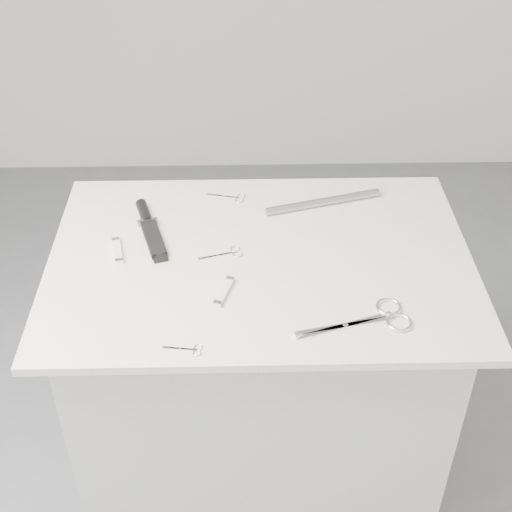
{
  "coord_description": "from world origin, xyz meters",
  "views": [
    {
      "loc": [
        -0.04,
        -1.33,
        1.95
      ],
      "look_at": [
        -0.01,
        0.0,
        0.92
      ],
      "focal_mm": 50.0,
      "sensor_mm": 36.0,
      "label": 1
    }
  ],
  "objects_px": {
    "plinth": "(260,391)",
    "large_shears": "(377,319)",
    "pocket_knife_b": "(224,291)",
    "metal_rail": "(323,202)",
    "embroidery_scissors_a": "(228,254)",
    "pocket_knife_a": "(118,251)",
    "tiny_scissors": "(188,349)",
    "embroidery_scissors_b": "(232,197)",
    "sheathed_knife": "(149,226)"
  },
  "relations": [
    {
      "from": "plinth",
      "to": "tiny_scissors",
      "type": "bearing_deg",
      "value": -116.91
    },
    {
      "from": "large_shears",
      "to": "embroidery_scissors_a",
      "type": "distance_m",
      "value": 0.4
    },
    {
      "from": "embroidery_scissors_a",
      "to": "sheathed_knife",
      "type": "relative_size",
      "value": 0.45
    },
    {
      "from": "tiny_scissors",
      "to": "pocket_knife_b",
      "type": "bearing_deg",
      "value": 75.91
    },
    {
      "from": "pocket_knife_b",
      "to": "metal_rail",
      "type": "relative_size",
      "value": 0.32
    },
    {
      "from": "plinth",
      "to": "embroidery_scissors_a",
      "type": "bearing_deg",
      "value": 170.25
    },
    {
      "from": "tiny_scissors",
      "to": "sheathed_knife",
      "type": "xyz_separation_m",
      "value": [
        -0.12,
        0.42,
        0.01
      ]
    },
    {
      "from": "plinth",
      "to": "large_shears",
      "type": "bearing_deg",
      "value": -42.79
    },
    {
      "from": "tiny_scissors",
      "to": "metal_rail",
      "type": "bearing_deg",
      "value": 66.02
    },
    {
      "from": "tiny_scissors",
      "to": "pocket_knife_a",
      "type": "bearing_deg",
      "value": 127.25
    },
    {
      "from": "plinth",
      "to": "sheathed_knife",
      "type": "relative_size",
      "value": 3.78
    },
    {
      "from": "tiny_scissors",
      "to": "large_shears",
      "type": "bearing_deg",
      "value": 19.44
    },
    {
      "from": "tiny_scissors",
      "to": "embroidery_scissors_b",
      "type": "bearing_deg",
      "value": 89.04
    },
    {
      "from": "large_shears",
      "to": "metal_rail",
      "type": "bearing_deg",
      "value": 83.71
    },
    {
      "from": "plinth",
      "to": "embroidery_scissors_b",
      "type": "relative_size",
      "value": 8.69
    },
    {
      "from": "embroidery_scissors_b",
      "to": "pocket_knife_a",
      "type": "relative_size",
      "value": 1.06
    },
    {
      "from": "large_shears",
      "to": "embroidery_scissors_b",
      "type": "xyz_separation_m",
      "value": [
        -0.31,
        0.48,
        -0.0
      ]
    },
    {
      "from": "large_shears",
      "to": "tiny_scissors",
      "type": "bearing_deg",
      "value": 176.11
    },
    {
      "from": "plinth",
      "to": "large_shears",
      "type": "relative_size",
      "value": 3.58
    },
    {
      "from": "metal_rail",
      "to": "plinth",
      "type": "bearing_deg",
      "value": -127.92
    },
    {
      "from": "plinth",
      "to": "embroidery_scissors_b",
      "type": "bearing_deg",
      "value": 104.54
    },
    {
      "from": "embroidery_scissors_a",
      "to": "tiny_scissors",
      "type": "distance_m",
      "value": 0.33
    },
    {
      "from": "metal_rail",
      "to": "pocket_knife_b",
      "type": "bearing_deg",
      "value": -126.14
    },
    {
      "from": "plinth",
      "to": "pocket_knife_b",
      "type": "height_order",
      "value": "pocket_knife_b"
    },
    {
      "from": "sheathed_knife",
      "to": "metal_rail",
      "type": "bearing_deg",
      "value": -94.25
    },
    {
      "from": "sheathed_knife",
      "to": "pocket_knife_b",
      "type": "height_order",
      "value": "sheathed_knife"
    },
    {
      "from": "plinth",
      "to": "large_shears",
      "type": "distance_m",
      "value": 0.58
    },
    {
      "from": "embroidery_scissors_a",
      "to": "metal_rail",
      "type": "distance_m",
      "value": 0.32
    },
    {
      "from": "pocket_knife_a",
      "to": "metal_rail",
      "type": "distance_m",
      "value": 0.54
    },
    {
      "from": "sheathed_knife",
      "to": "metal_rail",
      "type": "xyz_separation_m",
      "value": [
        0.44,
        0.1,
        0.0
      ]
    },
    {
      "from": "plinth",
      "to": "pocket_knife_a",
      "type": "distance_m",
      "value": 0.58
    },
    {
      "from": "large_shears",
      "to": "embroidery_scissors_a",
      "type": "height_order",
      "value": "large_shears"
    },
    {
      "from": "plinth",
      "to": "embroidery_scissors_a",
      "type": "xyz_separation_m",
      "value": [
        -0.08,
        0.01,
        0.47
      ]
    },
    {
      "from": "embroidery_scissors_a",
      "to": "sheathed_knife",
      "type": "xyz_separation_m",
      "value": [
        -0.2,
        0.11,
        0.01
      ]
    },
    {
      "from": "embroidery_scissors_a",
      "to": "metal_rail",
      "type": "relative_size",
      "value": 0.34
    },
    {
      "from": "embroidery_scissors_b",
      "to": "metal_rail",
      "type": "relative_size",
      "value": 0.33
    },
    {
      "from": "sheathed_knife",
      "to": "pocket_knife_a",
      "type": "xyz_separation_m",
      "value": [
        -0.07,
        -0.09,
        -0.0
      ]
    },
    {
      "from": "plinth",
      "to": "tiny_scissors",
      "type": "height_order",
      "value": "tiny_scissors"
    },
    {
      "from": "tiny_scissors",
      "to": "pocket_knife_b",
      "type": "xyz_separation_m",
      "value": [
        0.07,
        0.17,
        0.0
      ]
    },
    {
      "from": "sheathed_knife",
      "to": "tiny_scissors",
      "type": "bearing_deg",
      "value": 178.98
    },
    {
      "from": "large_shears",
      "to": "embroidery_scissors_b",
      "type": "bearing_deg",
      "value": 107.13
    },
    {
      "from": "pocket_knife_b",
      "to": "pocket_knife_a",
      "type": "bearing_deg",
      "value": 77.18
    },
    {
      "from": "sheathed_knife",
      "to": "pocket_knife_a",
      "type": "relative_size",
      "value": 2.43
    },
    {
      "from": "large_shears",
      "to": "pocket_knife_a",
      "type": "relative_size",
      "value": 2.57
    },
    {
      "from": "tiny_scissors",
      "to": "pocket_knife_a",
      "type": "height_order",
      "value": "pocket_knife_a"
    },
    {
      "from": "embroidery_scissors_a",
      "to": "pocket_knife_a",
      "type": "bearing_deg",
      "value": 161.17
    },
    {
      "from": "embroidery_scissors_a",
      "to": "embroidery_scissors_b",
      "type": "distance_m",
      "value": 0.25
    },
    {
      "from": "tiny_scissors",
      "to": "metal_rail",
      "type": "distance_m",
      "value": 0.61
    },
    {
      "from": "pocket_knife_b",
      "to": "embroidery_scissors_a",
      "type": "bearing_deg",
      "value": 15.84
    },
    {
      "from": "large_shears",
      "to": "pocket_knife_a",
      "type": "xyz_separation_m",
      "value": [
        -0.58,
        0.25,
        0.0
      ]
    }
  ]
}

